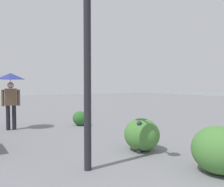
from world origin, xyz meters
TOP-DOWN VIEW (x-y plane):
  - lamppost at (4.43, 0.65)m, footprint 0.98×0.28m
  - pedestrian at (9.43, 1.36)m, footprint 1.00×1.00m
  - bollard_mid at (4.80, -0.86)m, footprint 0.13×0.13m
  - shrub_low at (9.04, -1.14)m, footprint 0.66×0.59m
  - shrub_round at (3.05, -1.35)m, footprint 1.02×0.92m
  - shrub_wide at (4.97, -1.06)m, footprint 0.94×0.84m

SIDE VIEW (x-z plane):
  - shrub_low at x=9.04m, z-range 0.00..0.56m
  - shrub_wide at x=4.97m, z-range 0.00..0.79m
  - bollard_mid at x=4.80m, z-range 0.02..0.78m
  - shrub_round at x=3.05m, z-range 0.00..0.87m
  - pedestrian at x=9.43m, z-range 0.59..2.62m
  - lamppost at x=4.43m, z-range 0.65..4.38m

